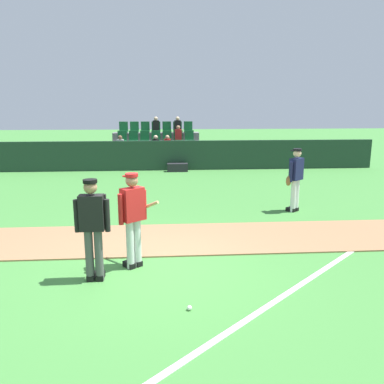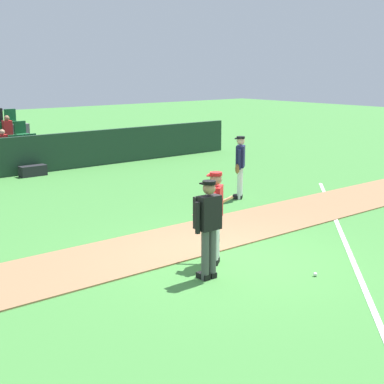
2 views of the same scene
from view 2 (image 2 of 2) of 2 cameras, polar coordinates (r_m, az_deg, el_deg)
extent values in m
plane|color=#42843A|center=(11.12, 3.47, -6.91)|extent=(80.00, 80.00, 0.00)
cube|color=#9E704C|center=(12.25, -1.60, -4.98)|extent=(28.00, 2.11, 0.03)
cube|color=white|center=(12.99, 14.72, -4.42)|extent=(8.92, 8.18, 0.01)
cube|color=#196033|center=(21.31, -18.10, 3.89)|extent=(0.44, 0.40, 0.08)
cube|color=#196033|center=(21.48, -18.37, 4.61)|extent=(0.44, 0.08, 0.50)
cube|color=red|center=(21.31, -18.20, 4.70)|extent=(0.32, 0.22, 0.52)
sphere|color=tan|center=(21.27, -18.27, 5.64)|extent=(0.20, 0.20, 0.20)
cube|color=#196033|center=(21.51, -16.74, 4.06)|extent=(0.44, 0.40, 0.08)
cube|color=#196033|center=(21.68, -17.02, 4.77)|extent=(0.44, 0.08, 0.50)
cube|color=#196033|center=(21.73, -15.41, 4.21)|extent=(0.44, 0.40, 0.08)
cube|color=#196033|center=(21.90, -15.69, 4.92)|extent=(0.44, 0.08, 0.50)
cube|color=#196033|center=(22.24, -17.68, 5.29)|extent=(0.44, 0.40, 0.08)
cube|color=#196033|center=(22.42, -17.94, 5.97)|extent=(0.44, 0.08, 0.50)
cube|color=red|center=(22.26, -17.78, 6.07)|extent=(0.32, 0.22, 0.52)
sphere|color=#9E7051|center=(22.23, -17.84, 6.97)|extent=(0.20, 0.20, 0.20)
cube|color=#196033|center=(22.45, -16.38, 5.44)|extent=(0.44, 0.40, 0.08)
cube|color=#196033|center=(22.63, -16.65, 6.11)|extent=(0.44, 0.08, 0.50)
cube|color=#196033|center=(23.19, -17.29, 6.58)|extent=(0.44, 0.40, 0.08)
cube|color=#196033|center=(23.37, -17.55, 7.22)|extent=(0.44, 0.08, 0.50)
cylinder|color=silver|center=(10.81, 2.25, -4.95)|extent=(0.14, 0.14, 0.90)
cylinder|color=silver|center=(10.97, 2.39, -4.70)|extent=(0.14, 0.14, 0.90)
cube|color=black|center=(10.95, 1.92, -6.93)|extent=(0.25, 0.28, 0.10)
cube|color=black|center=(11.10, 2.07, -6.66)|extent=(0.25, 0.28, 0.10)
cube|color=red|center=(10.69, 2.36, -0.98)|extent=(0.45, 0.42, 0.60)
cylinder|color=red|center=(10.46, 2.12, -1.56)|extent=(0.09, 0.09, 0.55)
cylinder|color=red|center=(10.94, 2.58, -0.94)|extent=(0.09, 0.09, 0.55)
sphere|color=#9E7051|center=(10.60, 2.38, 1.28)|extent=(0.22, 0.22, 0.22)
cylinder|color=#B21919|center=(10.58, 2.38, 1.81)|extent=(0.23, 0.23, 0.06)
cube|color=#B21919|center=(10.60, 1.85, 1.67)|extent=(0.22, 0.21, 0.02)
cylinder|color=tan|center=(10.98, 2.06, -1.42)|extent=(0.69, 0.50, 0.41)
cylinder|color=#4C4C4C|center=(10.07, 1.31, -6.27)|extent=(0.14, 0.14, 0.90)
cylinder|color=#4C4C4C|center=(10.17, 2.01, -6.08)|extent=(0.14, 0.14, 0.90)
cube|color=black|center=(10.25, 1.08, -8.30)|extent=(0.12, 0.26, 0.10)
cube|color=black|center=(10.35, 1.77, -8.10)|extent=(0.12, 0.26, 0.10)
cube|color=black|center=(9.91, 1.69, -2.06)|extent=(0.40, 0.23, 0.60)
cylinder|color=black|center=(9.76, 0.57, -2.57)|extent=(0.09, 0.09, 0.55)
cylinder|color=black|center=(10.08, 2.77, -2.11)|extent=(0.09, 0.09, 0.55)
sphere|color=#9E7051|center=(9.81, 1.70, 0.38)|extent=(0.22, 0.22, 0.22)
cylinder|color=black|center=(9.79, 1.71, 0.95)|extent=(0.23, 0.23, 0.06)
cube|color=black|center=(9.87, 1.33, 0.87)|extent=(0.18, 0.12, 0.02)
cube|color=black|center=(10.00, 1.20, -1.91)|extent=(0.44, 0.09, 0.56)
cylinder|color=white|center=(16.17, 4.73, 0.85)|extent=(0.14, 0.14, 0.90)
cylinder|color=white|center=(16.32, 4.79, 0.96)|extent=(0.14, 0.14, 0.90)
cube|color=black|center=(16.26, 4.49, -0.52)|extent=(0.26, 0.28, 0.10)
cube|color=black|center=(16.41, 4.56, -0.40)|extent=(0.26, 0.28, 0.10)
cube|color=#191E47|center=(16.11, 4.81, 3.52)|extent=(0.45, 0.42, 0.60)
cylinder|color=#191E47|center=(15.87, 4.70, 3.21)|extent=(0.09, 0.09, 0.55)
cylinder|color=#191E47|center=(16.37, 4.90, 3.48)|extent=(0.09, 0.09, 0.55)
sphere|color=beige|center=(16.05, 4.83, 5.04)|extent=(0.22, 0.22, 0.22)
cylinder|color=black|center=(16.04, 4.84, 5.39)|extent=(0.23, 0.23, 0.06)
cube|color=black|center=(16.05, 4.48, 5.30)|extent=(0.22, 0.21, 0.02)
ellipsoid|color=brown|center=(15.90, 4.50, 2.31)|extent=(0.23, 0.22, 0.28)
sphere|color=white|center=(10.59, 12.08, -7.96)|extent=(0.07, 0.07, 0.07)
cube|color=#232328|center=(20.30, -15.45, 2.03)|extent=(0.90, 0.36, 0.36)
camera|label=1|loc=(7.62, 44.63, 3.52)|focal=37.47mm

